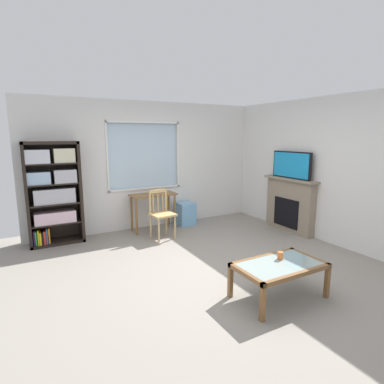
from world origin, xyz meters
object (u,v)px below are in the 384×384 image
(plastic_drawer_unit, at_px, (185,213))
(fireplace, at_px, (290,205))
(sippy_cup, at_px, (280,255))
(desk_under_window, at_px, (153,201))
(coffee_table, at_px, (279,268))
(tv, at_px, (291,165))
(bookshelf, at_px, (53,190))
(wooden_chair, at_px, (161,213))

(plastic_drawer_unit, bearing_deg, fireplace, -41.02)
(plastic_drawer_unit, relative_size, sippy_cup, 5.34)
(sippy_cup, bearing_deg, plastic_drawer_unit, 83.87)
(desk_under_window, bearing_deg, coffee_table, -84.52)
(plastic_drawer_unit, bearing_deg, sippy_cup, -96.13)
(plastic_drawer_unit, xyz_separation_m, coffee_table, (-0.44, -3.25, 0.12))
(plastic_drawer_unit, relative_size, tv, 0.52)
(bookshelf, height_order, sippy_cup, bookshelf)
(desk_under_window, relative_size, fireplace, 0.75)
(desk_under_window, height_order, plastic_drawer_unit, desk_under_window)
(bookshelf, height_order, coffee_table, bookshelf)
(bookshelf, distance_m, tv, 4.43)
(tv, bearing_deg, plastic_drawer_unit, 138.67)
(bookshelf, relative_size, wooden_chair, 2.00)
(wooden_chair, distance_m, coffee_table, 2.71)
(wooden_chair, height_order, tv, tv)
(wooden_chair, xyz_separation_m, fireplace, (2.41, -0.85, 0.07))
(wooden_chair, relative_size, fireplace, 0.74)
(bookshelf, distance_m, wooden_chair, 1.94)
(desk_under_window, bearing_deg, plastic_drawer_unit, 3.84)
(wooden_chair, bearing_deg, coffee_table, -82.59)
(wooden_chair, relative_size, plastic_drawer_unit, 1.87)
(bookshelf, distance_m, fireplace, 4.45)
(bookshelf, relative_size, fireplace, 1.47)
(wooden_chair, height_order, fireplace, fireplace)
(coffee_table, bearing_deg, plastic_drawer_unit, 82.30)
(plastic_drawer_unit, bearing_deg, tv, -41.33)
(desk_under_window, relative_size, wooden_chair, 1.02)
(desk_under_window, relative_size, coffee_table, 0.87)
(wooden_chair, distance_m, plastic_drawer_unit, 0.99)
(tv, bearing_deg, wooden_chair, 160.48)
(desk_under_window, height_order, fireplace, fireplace)
(tv, bearing_deg, bookshelf, 160.56)
(bookshelf, bearing_deg, sippy_cup, -55.31)
(fireplace, bearing_deg, wooden_chair, 160.62)
(bookshelf, distance_m, desk_under_window, 1.85)
(plastic_drawer_unit, bearing_deg, coffee_table, -97.70)
(tv, relative_size, coffee_table, 0.89)
(bookshelf, height_order, wooden_chair, bookshelf)
(wooden_chair, height_order, sippy_cup, wooden_chair)
(bookshelf, relative_size, tv, 1.94)
(fireplace, relative_size, tv, 1.32)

